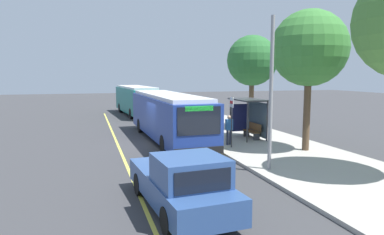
{
  "coord_description": "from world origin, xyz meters",
  "views": [
    {
      "loc": [
        20.43,
        -3.78,
        4.16
      ],
      "look_at": [
        2.01,
        1.68,
        1.79
      ],
      "focal_mm": 32.77,
      "sensor_mm": 36.0,
      "label": 1
    }
  ],
  "objects_px": {
    "transit_bus_main": "(168,115)",
    "route_sign_post": "(232,115)",
    "pickup_truck": "(182,183)",
    "waiting_bench": "(253,131)",
    "pedestrian_commuter": "(229,128)",
    "transit_bus_second": "(136,99)"
  },
  "relations": [
    {
      "from": "transit_bus_main",
      "to": "transit_bus_second",
      "type": "height_order",
      "value": "same"
    },
    {
      "from": "transit_bus_main",
      "to": "pedestrian_commuter",
      "type": "relative_size",
      "value": 7.09
    },
    {
      "from": "transit_bus_main",
      "to": "pickup_truck",
      "type": "height_order",
      "value": "transit_bus_main"
    },
    {
      "from": "transit_bus_second",
      "to": "waiting_bench",
      "type": "relative_size",
      "value": 6.56
    },
    {
      "from": "transit_bus_second",
      "to": "waiting_bench",
      "type": "bearing_deg",
      "value": 17.51
    },
    {
      "from": "transit_bus_second",
      "to": "route_sign_post",
      "type": "height_order",
      "value": "same"
    },
    {
      "from": "pickup_truck",
      "to": "pedestrian_commuter",
      "type": "bearing_deg",
      "value": 149.01
    },
    {
      "from": "pickup_truck",
      "to": "waiting_bench",
      "type": "xyz_separation_m",
      "value": [
        -9.83,
        7.24,
        -0.22
      ]
    },
    {
      "from": "waiting_bench",
      "to": "pedestrian_commuter",
      "type": "xyz_separation_m",
      "value": [
        1.46,
        -2.21,
        0.48
      ]
    },
    {
      "from": "transit_bus_main",
      "to": "pedestrian_commuter",
      "type": "bearing_deg",
      "value": 42.96
    },
    {
      "from": "route_sign_post",
      "to": "pedestrian_commuter",
      "type": "relative_size",
      "value": 1.66
    },
    {
      "from": "waiting_bench",
      "to": "route_sign_post",
      "type": "height_order",
      "value": "route_sign_post"
    },
    {
      "from": "waiting_bench",
      "to": "pedestrian_commuter",
      "type": "height_order",
      "value": "pedestrian_commuter"
    },
    {
      "from": "pickup_truck",
      "to": "route_sign_post",
      "type": "distance_m",
      "value": 9.1
    },
    {
      "from": "transit_bus_main",
      "to": "transit_bus_second",
      "type": "bearing_deg",
      "value": -179.77
    },
    {
      "from": "transit_bus_second",
      "to": "pickup_truck",
      "type": "relative_size",
      "value": 1.89
    },
    {
      "from": "transit_bus_main",
      "to": "pickup_truck",
      "type": "bearing_deg",
      "value": -10.61
    },
    {
      "from": "waiting_bench",
      "to": "pedestrian_commuter",
      "type": "distance_m",
      "value": 2.7
    },
    {
      "from": "transit_bus_second",
      "to": "pedestrian_commuter",
      "type": "xyz_separation_m",
      "value": [
        17.79,
        2.94,
        -0.5
      ]
    },
    {
      "from": "pickup_truck",
      "to": "transit_bus_main",
      "type": "bearing_deg",
      "value": 169.39
    },
    {
      "from": "transit_bus_main",
      "to": "route_sign_post",
      "type": "xyz_separation_m",
      "value": [
        3.84,
        2.71,
        0.34
      ]
    },
    {
      "from": "route_sign_post",
      "to": "pickup_truck",
      "type": "bearing_deg",
      "value": -32.52
    }
  ]
}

